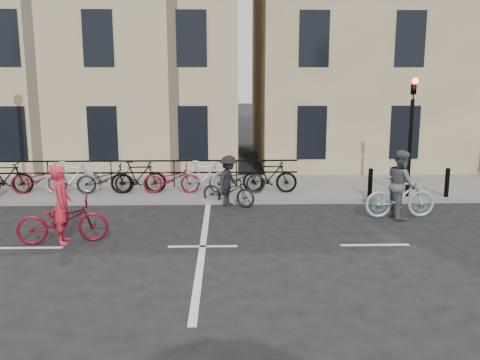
{
  "coord_description": "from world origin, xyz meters",
  "views": [
    {
      "loc": [
        0.55,
        -11.79,
        3.92
      ],
      "look_at": [
        0.92,
        2.31,
        1.1
      ],
      "focal_mm": 40.0,
      "sensor_mm": 36.0,
      "label": 1
    }
  ],
  "objects_px": {
    "traffic_light": "(411,122)",
    "cyclist_dark": "(229,186)",
    "cyclist_pink": "(62,216)",
    "cyclist_grey": "(401,191)"
  },
  "relations": [
    {
      "from": "traffic_light",
      "to": "cyclist_pink",
      "type": "relative_size",
      "value": 1.79
    },
    {
      "from": "cyclist_grey",
      "to": "cyclist_pink",
      "type": "bearing_deg",
      "value": 100.53
    },
    {
      "from": "traffic_light",
      "to": "cyclist_dark",
      "type": "xyz_separation_m",
      "value": [
        -5.58,
        -0.46,
        -1.85
      ]
    },
    {
      "from": "cyclist_pink",
      "to": "cyclist_grey",
      "type": "distance_m",
      "value": 8.86
    },
    {
      "from": "cyclist_grey",
      "to": "cyclist_dark",
      "type": "distance_m",
      "value": 4.95
    },
    {
      "from": "cyclist_pink",
      "to": "cyclist_grey",
      "type": "bearing_deg",
      "value": -88.29
    },
    {
      "from": "traffic_light",
      "to": "cyclist_dark",
      "type": "distance_m",
      "value": 5.89
    },
    {
      "from": "traffic_light",
      "to": "cyclist_dark",
      "type": "bearing_deg",
      "value": -175.32
    },
    {
      "from": "traffic_light",
      "to": "cyclist_pink",
      "type": "height_order",
      "value": "traffic_light"
    },
    {
      "from": "traffic_light",
      "to": "cyclist_dark",
      "type": "relative_size",
      "value": 2.16
    }
  ]
}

